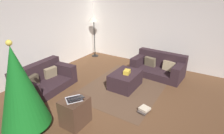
# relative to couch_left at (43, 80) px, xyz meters

# --- Properties ---
(ground_plane) EXTENTS (6.40, 6.40, 0.00)m
(ground_plane) POSITION_rel_couch_left_xyz_m (0.35, -2.25, -0.27)
(ground_plane) COLOR brown
(rear_partition) EXTENTS (6.40, 0.12, 2.60)m
(rear_partition) POSITION_rel_couch_left_xyz_m (0.35, 0.89, 1.03)
(rear_partition) COLOR silver
(rear_partition) RESTS_ON ground_plane
(corner_partition) EXTENTS (0.12, 6.40, 2.60)m
(corner_partition) POSITION_rel_couch_left_xyz_m (3.49, -2.25, 1.03)
(corner_partition) COLOR silver
(corner_partition) RESTS_ON ground_plane
(couch_left) EXTENTS (1.62, 1.00, 0.70)m
(couch_left) POSITION_rel_couch_left_xyz_m (0.00, 0.00, 0.00)
(couch_left) COLOR #2D1E23
(couch_left) RESTS_ON ground_plane
(couch_right) EXTENTS (0.96, 1.64, 0.73)m
(couch_right) POSITION_rel_couch_left_xyz_m (2.60, -2.41, 0.01)
(couch_right) COLOR #2D1E23
(couch_right) RESTS_ON ground_plane
(ottoman) EXTENTS (0.92, 0.68, 0.44)m
(ottoman) POSITION_rel_couch_left_xyz_m (1.30, -1.87, -0.06)
(ottoman) COLOR #2D1E23
(ottoman) RESTS_ON ground_plane
(gift_box) EXTENTS (0.24, 0.18, 0.11)m
(gift_box) POSITION_rel_couch_left_xyz_m (1.27, -1.93, 0.22)
(gift_box) COLOR gold
(gift_box) RESTS_ON ottoman
(tv_remote) EXTENTS (0.12, 0.17, 0.02)m
(tv_remote) POSITION_rel_couch_left_xyz_m (1.35, -1.91, 0.17)
(tv_remote) COLOR black
(tv_remote) RESTS_ON ottoman
(christmas_tree) EXTENTS (0.89, 0.89, 1.82)m
(christmas_tree) POSITION_rel_couch_left_xyz_m (-1.24, -1.10, 0.68)
(christmas_tree) COLOR brown
(christmas_tree) RESTS_ON ground_plane
(side_table) EXTENTS (0.52, 0.44, 0.57)m
(side_table) POSITION_rel_couch_left_xyz_m (-0.60, -1.74, 0.01)
(side_table) COLOR #4C3323
(side_table) RESTS_ON ground_plane
(laptop) EXTENTS (0.48, 0.50, 0.18)m
(laptop) POSITION_rel_couch_left_xyz_m (-0.63, -1.79, 0.36)
(laptop) COLOR silver
(laptop) RESTS_ON side_table
(book_stack) EXTENTS (0.31, 0.26, 0.10)m
(book_stack) POSITION_rel_couch_left_xyz_m (0.50, -2.79, -0.22)
(book_stack) COLOR #4C423D
(book_stack) RESTS_ON ground_plane
(corner_lamp) EXTENTS (0.36, 0.36, 1.69)m
(corner_lamp) POSITION_rel_couch_left_xyz_m (2.98, 0.47, 1.16)
(corner_lamp) COLOR black
(corner_lamp) RESTS_ON ground_plane
(area_rug) EXTENTS (2.60, 2.00, 0.01)m
(area_rug) POSITION_rel_couch_left_xyz_m (1.30, -1.87, -0.27)
(area_rug) COLOR brown
(area_rug) RESTS_ON ground_plane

